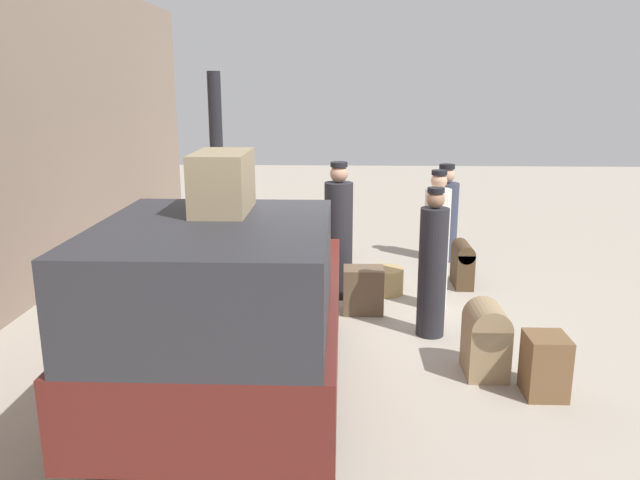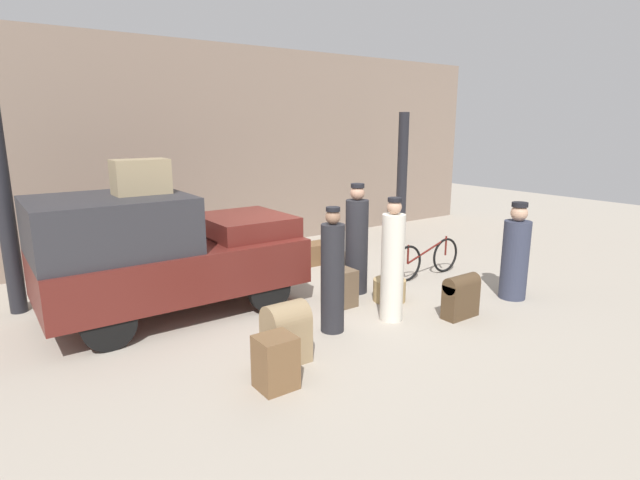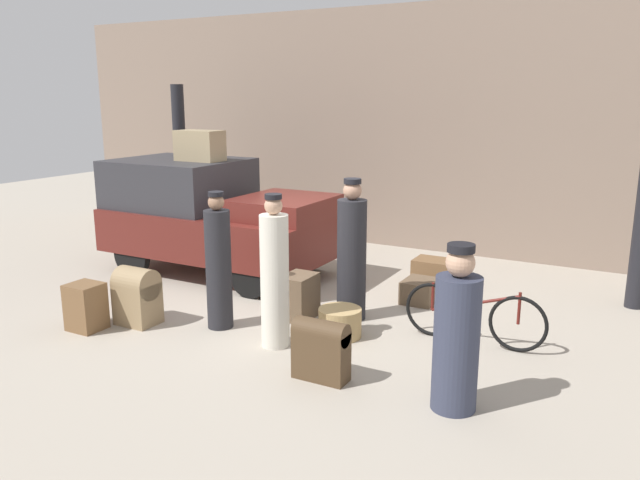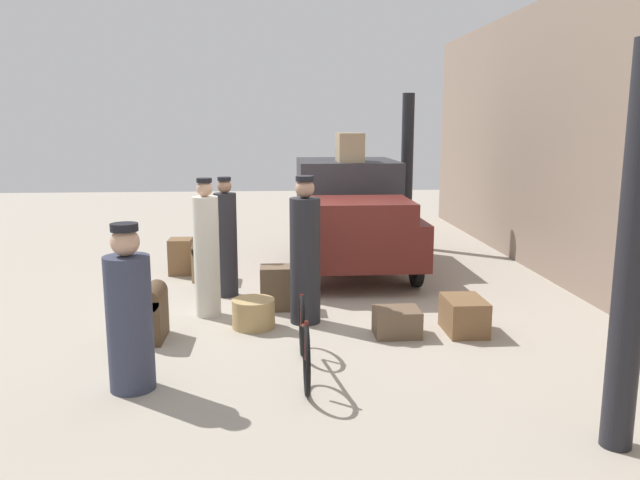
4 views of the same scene
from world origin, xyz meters
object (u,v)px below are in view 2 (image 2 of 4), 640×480
Objects in this scene: suitcase_tan_flat at (276,362)px; porter_standing_middle at (333,275)px; wicker_basket at (389,290)px; trunk_wicker_pale at (461,295)px; bicycle at (427,259)px; suitcase_small_leather at (317,253)px; trunk_umber_medium at (344,264)px; trunk_on_truck_roof at (141,177)px; truck at (160,251)px; suitcase_black_upright at (340,287)px; trunk_large_brown at (286,331)px; conductor_in_dark_uniform at (393,264)px; porter_lifting_near_truck at (357,243)px; porter_carrying_trunk at (515,256)px.

porter_standing_middle is at bearing 31.52° from suitcase_tan_flat.
trunk_wicker_pale reaches higher than wicker_basket.
suitcase_small_leather is at bearing 119.50° from bicycle.
trunk_umber_medium is 0.71× the size of trunk_on_truck_roof.
suitcase_small_leather is at bearing 15.24° from truck.
trunk_large_brown is at bearing -145.71° from suitcase_black_upright.
porter_standing_middle is 2.95× the size of suitcase_black_upright.
wicker_basket is 0.29× the size of conductor_in_dark_uniform.
bicycle is 1.60m from wicker_basket.
trunk_on_truck_roof is (-0.87, 2.43, 1.70)m from trunk_large_brown.
suitcase_black_upright is (-1.13, 1.47, -0.05)m from trunk_wicker_pale.
suitcase_black_upright is (-0.23, 0.94, -0.54)m from conductor_in_dark_uniform.
bicycle is 5.26m from trunk_on_truck_roof.
conductor_in_dark_uniform is at bearing -106.61° from porter_lifting_near_truck.
suitcase_black_upright reaches higher than wicker_basket.
wicker_basket reaches higher than trunk_umber_medium.
suitcase_black_upright is at bearing 157.23° from wicker_basket.
porter_standing_middle is 0.96× the size of conductor_in_dark_uniform.
suitcase_small_leather is at bearing 58.17° from porter_standing_middle.
wicker_basket is 0.89× the size of suitcase_black_upright.
porter_lifting_near_truck is 2.81m from trunk_large_brown.
trunk_on_truck_roof is at bearing 154.13° from suitcase_black_upright.
porter_carrying_trunk reaches higher than trunk_large_brown.
conductor_in_dark_uniform is (0.95, -0.18, 0.03)m from porter_standing_middle.
suitcase_black_upright reaches higher than suitcase_small_leather.
trunk_large_brown is (0.42, 0.46, 0.09)m from suitcase_tan_flat.
porter_standing_middle reaches higher than wicker_basket.
porter_standing_middle is at bearing -161.48° from bicycle.
conductor_in_dark_uniform is 2.78× the size of trunk_wicker_pale.
suitcase_small_leather is at bearing 49.90° from trunk_large_brown.
bicycle is 3.15× the size of trunk_umber_medium.
trunk_on_truck_roof is (-0.45, 2.89, 1.79)m from suitcase_tan_flat.
trunk_on_truck_roof reaches higher than suitcase_tan_flat.
trunk_umber_medium is (-1.07, 1.16, -0.18)m from bicycle.
trunk_large_brown is 1.27× the size of suitcase_black_upright.
suitcase_black_upright is at bearing -27.55° from truck.
porter_carrying_trunk is at bearing -28.40° from truck.
truck reaches higher than suitcase_small_leather.
wicker_basket is 2.64m from trunk_large_brown.
conductor_in_dark_uniform is 2.77× the size of suitcase_small_leather.
trunk_large_brown is (-4.25, 0.24, -0.33)m from porter_carrying_trunk.
conductor_in_dark_uniform is 3.04× the size of suitcase_tan_flat.
suitcase_tan_flat is (-4.40, -1.87, -0.05)m from bicycle.
trunk_large_brown is (-1.95, -0.24, -0.45)m from conductor_in_dark_uniform.
trunk_wicker_pale is at bearing -30.67° from conductor_in_dark_uniform.
bicycle is at bearing -12.33° from truck.
conductor_in_dark_uniform is at bearing 6.94° from trunk_large_brown.
wicker_basket is 2.57m from suitcase_small_leather.
trunk_wicker_pale is at bearing -36.21° from trunk_on_truck_roof.
porter_lifting_near_truck reaches higher than trunk_large_brown.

